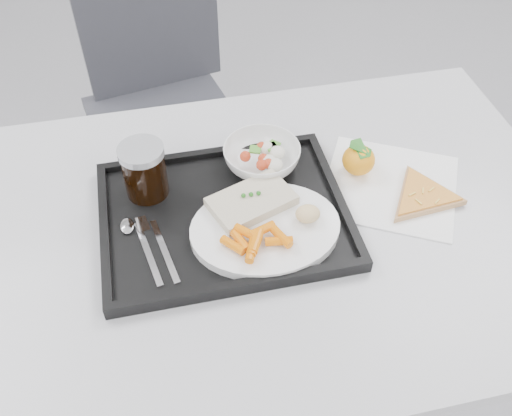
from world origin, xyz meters
name	(u,v)px	position (x,y,z in m)	size (l,w,h in m)	color
table	(261,247)	(0.00, 0.30, 0.68)	(1.20, 0.80, 0.75)	#B9B9BB
chair	(160,85)	(-0.13, 1.10, 0.54)	(0.50, 0.50, 0.93)	#34343B
tray	(224,216)	(-0.06, 0.33, 0.76)	(0.45, 0.35, 0.03)	black
dinner_plate	(265,229)	(0.00, 0.27, 0.77)	(0.27, 0.27, 0.02)	white
fish_fillet	(252,201)	(-0.01, 0.32, 0.79)	(0.17, 0.14, 0.03)	beige
bread_roll	(308,214)	(0.08, 0.26, 0.80)	(0.06, 0.05, 0.03)	beige
salad_bowl	(262,157)	(0.03, 0.44, 0.79)	(0.15, 0.15, 0.05)	white
cola_glass	(144,170)	(-0.20, 0.41, 0.82)	(0.08, 0.08, 0.11)	black
cutlery	(145,241)	(-0.21, 0.29, 0.77)	(0.10, 0.17, 0.01)	silver
napkin	(390,186)	(0.27, 0.34, 0.75)	(0.33, 0.33, 0.00)	white
tangerine	(359,160)	(0.22, 0.39, 0.79)	(0.08, 0.08, 0.07)	#F49D06
pizza_slice	(423,196)	(0.32, 0.29, 0.76)	(0.25, 0.25, 0.02)	tan
carrot_pile	(256,240)	(-0.03, 0.22, 0.80)	(0.12, 0.09, 0.02)	orange
salad_contents	(268,157)	(0.04, 0.42, 0.80)	(0.09, 0.08, 0.03)	#B8371A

